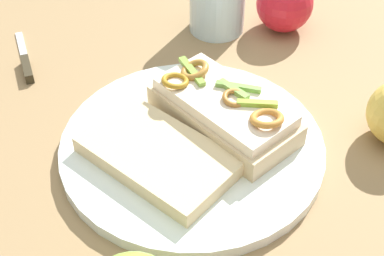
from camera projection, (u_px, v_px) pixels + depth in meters
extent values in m
plane|color=#96764F|center=(192.00, 151.00, 0.60)|extent=(2.00, 2.00, 0.00)
cylinder|color=white|center=(192.00, 147.00, 0.60)|extent=(0.28, 0.28, 0.01)
cube|color=beige|center=(223.00, 114.00, 0.61)|extent=(0.09, 0.17, 0.03)
cube|color=#F4E0C7|center=(223.00, 101.00, 0.59)|extent=(0.08, 0.15, 0.01)
torus|color=#C47F33|center=(267.00, 118.00, 0.56)|extent=(0.05, 0.05, 0.02)
torus|color=#AF712F|center=(235.00, 98.00, 0.58)|extent=(0.04, 0.04, 0.01)
torus|color=#A97B20|center=(175.00, 81.00, 0.60)|extent=(0.04, 0.04, 0.01)
torus|color=#B67E36|center=(195.00, 70.00, 0.62)|extent=(0.03, 0.04, 0.02)
cube|color=#8DB634|center=(257.00, 104.00, 0.58)|extent=(0.03, 0.03, 0.01)
cube|color=#77A449|center=(241.00, 89.00, 0.60)|extent=(0.03, 0.04, 0.01)
cube|color=#7CAA49|center=(233.00, 89.00, 0.59)|extent=(0.01, 0.04, 0.01)
cube|color=#82AE3F|center=(192.00, 71.00, 0.62)|extent=(0.02, 0.05, 0.01)
cube|color=beige|center=(159.00, 156.00, 0.57)|extent=(0.12, 0.17, 0.02)
sphere|color=red|center=(285.00, 4.00, 0.76)|extent=(0.09, 0.09, 0.08)
cube|color=silver|center=(22.00, 46.00, 0.75)|extent=(0.03, 0.07, 0.00)
cube|color=#342C1D|center=(27.00, 69.00, 0.70)|extent=(0.03, 0.05, 0.01)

